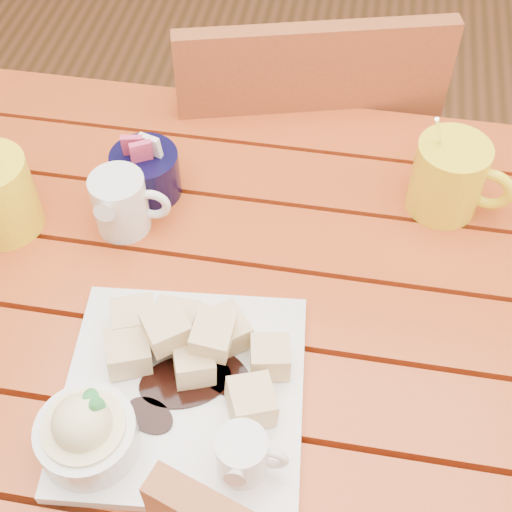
% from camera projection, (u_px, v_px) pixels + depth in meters
% --- Properties ---
extents(ground, '(5.00, 5.00, 0.00)m').
position_uv_depth(ground, '(233.00, 507.00, 1.48)').
color(ground, '#523417').
rests_on(ground, ground).
extents(table, '(1.20, 0.79, 0.75)m').
position_uv_depth(table, '(222.00, 342.00, 0.98)').
color(table, '#A73015').
rests_on(table, ground).
extents(dessert_plate, '(0.29, 0.29, 0.11)m').
position_uv_depth(dessert_plate, '(163.00, 395.00, 0.77)').
color(dessert_plate, white).
rests_on(dessert_plate, table).
extents(coffee_mug_right, '(0.14, 0.10, 0.16)m').
position_uv_depth(coffee_mug_right, '(450.00, 177.00, 0.95)').
color(coffee_mug_right, yellow).
rests_on(coffee_mug_right, table).
extents(cream_pitcher, '(0.10, 0.09, 0.09)m').
position_uv_depth(cream_pitcher, '(121.00, 203.00, 0.93)').
color(cream_pitcher, white).
rests_on(cream_pitcher, table).
extents(sugar_caddy, '(0.09, 0.09, 0.10)m').
position_uv_depth(sugar_caddy, '(146.00, 172.00, 0.98)').
color(sugar_caddy, black).
rests_on(sugar_caddy, table).
extents(chair_far, '(0.52, 0.52, 0.89)m').
position_uv_depth(chair_far, '(296.00, 171.00, 1.39)').
color(chair_far, brown).
rests_on(chair_far, ground).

